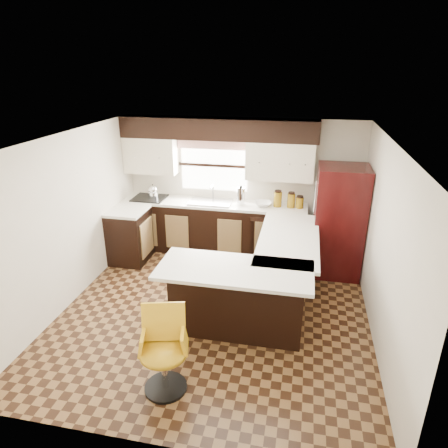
% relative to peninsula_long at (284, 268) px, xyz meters
% --- Properties ---
extents(floor, '(4.40, 4.40, 0.00)m').
position_rel_peninsula_long_xyz_m(floor, '(-0.90, -0.62, -0.45)').
color(floor, '#49301A').
rests_on(floor, ground).
extents(ceiling, '(4.40, 4.40, 0.00)m').
position_rel_peninsula_long_xyz_m(ceiling, '(-0.90, -0.62, 1.95)').
color(ceiling, silver).
rests_on(ceiling, wall_back).
extents(wall_back, '(4.40, 0.00, 4.40)m').
position_rel_peninsula_long_xyz_m(wall_back, '(-0.90, 1.58, 0.75)').
color(wall_back, beige).
rests_on(wall_back, floor).
extents(wall_front, '(4.40, 0.00, 4.40)m').
position_rel_peninsula_long_xyz_m(wall_front, '(-0.90, -2.83, 0.75)').
color(wall_front, beige).
rests_on(wall_front, floor).
extents(wall_left, '(0.00, 4.40, 4.40)m').
position_rel_peninsula_long_xyz_m(wall_left, '(-3.00, -0.62, 0.75)').
color(wall_left, beige).
rests_on(wall_left, floor).
extents(wall_right, '(0.00, 4.40, 4.40)m').
position_rel_peninsula_long_xyz_m(wall_right, '(1.20, -0.62, 0.75)').
color(wall_right, beige).
rests_on(wall_right, floor).
extents(base_cab_back, '(3.30, 0.60, 0.90)m').
position_rel_peninsula_long_xyz_m(base_cab_back, '(-1.35, 1.28, 0.00)').
color(base_cab_back, black).
rests_on(base_cab_back, floor).
extents(base_cab_left, '(0.60, 0.70, 0.90)m').
position_rel_peninsula_long_xyz_m(base_cab_left, '(-2.70, 0.62, 0.00)').
color(base_cab_left, black).
rests_on(base_cab_left, floor).
extents(counter_back, '(3.30, 0.60, 0.04)m').
position_rel_peninsula_long_xyz_m(counter_back, '(-1.35, 1.28, 0.47)').
color(counter_back, silver).
rests_on(counter_back, base_cab_back).
extents(counter_left, '(0.60, 0.70, 0.04)m').
position_rel_peninsula_long_xyz_m(counter_left, '(-2.70, 0.62, 0.47)').
color(counter_left, silver).
rests_on(counter_left, base_cab_left).
extents(soffit, '(3.40, 0.35, 0.36)m').
position_rel_peninsula_long_xyz_m(soffit, '(-1.30, 1.40, 1.77)').
color(soffit, black).
rests_on(soffit, wall_back).
extents(upper_cab_left, '(0.94, 0.35, 0.64)m').
position_rel_peninsula_long_xyz_m(upper_cab_left, '(-2.52, 1.40, 1.27)').
color(upper_cab_left, beige).
rests_on(upper_cab_left, wall_back).
extents(upper_cab_right, '(1.14, 0.35, 0.64)m').
position_rel_peninsula_long_xyz_m(upper_cab_right, '(-0.22, 1.40, 1.27)').
color(upper_cab_right, beige).
rests_on(upper_cab_right, wall_back).
extents(window_pane, '(1.20, 0.02, 0.90)m').
position_rel_peninsula_long_xyz_m(window_pane, '(-1.40, 1.56, 1.10)').
color(window_pane, white).
rests_on(window_pane, wall_back).
extents(valance, '(1.30, 0.06, 0.18)m').
position_rel_peninsula_long_xyz_m(valance, '(-1.40, 1.52, 1.49)').
color(valance, '#D19B93').
rests_on(valance, wall_back).
extents(sink, '(0.75, 0.45, 0.03)m').
position_rel_peninsula_long_xyz_m(sink, '(-1.40, 1.25, 0.51)').
color(sink, '#B2B2B7').
rests_on(sink, counter_back).
extents(dishwasher, '(0.58, 0.03, 0.78)m').
position_rel_peninsula_long_xyz_m(dishwasher, '(-0.35, 0.99, -0.02)').
color(dishwasher, black).
rests_on(dishwasher, floor).
extents(cooktop, '(0.58, 0.50, 0.02)m').
position_rel_peninsula_long_xyz_m(cooktop, '(-2.55, 1.25, 0.51)').
color(cooktop, black).
rests_on(cooktop, counter_back).
extents(peninsula_long, '(0.60, 1.95, 0.90)m').
position_rel_peninsula_long_xyz_m(peninsula_long, '(0.00, 0.00, 0.00)').
color(peninsula_long, black).
rests_on(peninsula_long, floor).
extents(peninsula_return, '(1.65, 0.60, 0.90)m').
position_rel_peninsula_long_xyz_m(peninsula_return, '(-0.53, -0.97, 0.00)').
color(peninsula_return, black).
rests_on(peninsula_return, floor).
extents(counter_pen_long, '(0.84, 1.95, 0.04)m').
position_rel_peninsula_long_xyz_m(counter_pen_long, '(0.05, 0.00, 0.47)').
color(counter_pen_long, silver).
rests_on(counter_pen_long, peninsula_long).
extents(counter_pen_return, '(1.89, 0.84, 0.04)m').
position_rel_peninsula_long_xyz_m(counter_pen_return, '(-0.55, -1.06, 0.47)').
color(counter_pen_return, silver).
rests_on(counter_pen_return, peninsula_return).
extents(refrigerator, '(0.77, 0.74, 1.80)m').
position_rel_peninsula_long_xyz_m(refrigerator, '(0.79, 0.90, 0.45)').
color(refrigerator, black).
rests_on(refrigerator, floor).
extents(bar_chair, '(0.61, 0.61, 0.93)m').
position_rel_peninsula_long_xyz_m(bar_chair, '(-1.10, -2.15, 0.02)').
color(bar_chair, gold).
rests_on(bar_chair, floor).
extents(kettle, '(0.19, 0.19, 0.25)m').
position_rel_peninsula_long_xyz_m(kettle, '(-2.47, 1.26, 0.65)').
color(kettle, silver).
rests_on(kettle, cooktop).
extents(percolator, '(0.14, 0.14, 0.30)m').
position_rel_peninsula_long_xyz_m(percolator, '(-0.86, 1.28, 0.65)').
color(percolator, silver).
rests_on(percolator, counter_back).
extents(mixing_bowl, '(0.34, 0.34, 0.07)m').
position_rel_peninsula_long_xyz_m(mixing_bowl, '(-0.47, 1.28, 0.53)').
color(mixing_bowl, white).
rests_on(mixing_bowl, counter_back).
extents(canister_large, '(0.14, 0.14, 0.26)m').
position_rel_peninsula_long_xyz_m(canister_large, '(-0.22, 1.30, 0.62)').
color(canister_large, '#805F0E').
rests_on(canister_large, counter_back).
extents(canister_med, '(0.13, 0.13, 0.24)m').
position_rel_peninsula_long_xyz_m(canister_med, '(0.01, 1.30, 0.62)').
color(canister_med, '#805F0E').
rests_on(canister_med, counter_back).
extents(canister_small, '(0.13, 0.13, 0.19)m').
position_rel_peninsula_long_xyz_m(canister_small, '(0.15, 1.30, 0.59)').
color(canister_small, '#805F0E').
rests_on(canister_small, counter_back).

